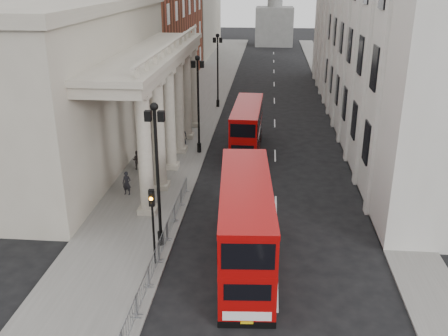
% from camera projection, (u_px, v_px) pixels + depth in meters
% --- Properties ---
extents(ground, '(260.00, 260.00, 0.00)m').
position_uv_depth(ground, '(157.00, 287.00, 24.92)').
color(ground, black).
rests_on(ground, ground).
extents(sidewalk_west, '(6.00, 140.00, 0.12)m').
position_uv_depth(sidewalk_west, '(190.00, 121.00, 52.99)').
color(sidewalk_west, slate).
rests_on(sidewalk_west, ground).
extents(sidewalk_east, '(3.00, 140.00, 0.12)m').
position_uv_depth(sidewalk_east, '(347.00, 125.00, 51.60)').
color(sidewalk_east, slate).
rests_on(sidewalk_east, ground).
extents(kerb, '(0.20, 140.00, 0.14)m').
position_uv_depth(kerb, '(217.00, 121.00, 52.74)').
color(kerb, slate).
rests_on(kerb, ground).
extents(portico_building, '(9.00, 28.00, 12.00)m').
position_uv_depth(portico_building, '(73.00, 88.00, 40.33)').
color(portico_building, gray).
rests_on(portico_building, ground).
extents(brick_building, '(9.00, 32.00, 22.00)m').
position_uv_depth(brick_building, '(153.00, 3.00, 66.35)').
color(brick_building, brown).
rests_on(brick_building, ground).
extents(lamp_post_south, '(1.05, 0.44, 8.32)m').
position_uv_depth(lamp_post_south, '(157.00, 166.00, 26.90)').
color(lamp_post_south, black).
rests_on(lamp_post_south, sidewalk_west).
extents(lamp_post_mid, '(1.05, 0.44, 8.32)m').
position_uv_depth(lamp_post_mid, '(198.00, 98.00, 41.75)').
color(lamp_post_mid, black).
rests_on(lamp_post_mid, sidewalk_west).
extents(lamp_post_north, '(1.05, 0.44, 8.32)m').
position_uv_depth(lamp_post_north, '(218.00, 65.00, 56.59)').
color(lamp_post_north, black).
rests_on(lamp_post_north, sidewalk_west).
extents(traffic_light, '(0.28, 0.33, 4.30)m').
position_uv_depth(traffic_light, '(152.00, 213.00, 25.68)').
color(traffic_light, black).
rests_on(traffic_light, sidewalk_west).
extents(crowd_barriers, '(0.50, 18.75, 1.10)m').
position_uv_depth(crowd_barriers, '(159.00, 252.00, 26.77)').
color(crowd_barriers, gray).
rests_on(crowd_barriers, sidewalk_west).
extents(bus_near, '(3.33, 10.95, 4.66)m').
position_uv_depth(bus_near, '(245.00, 223.00, 26.12)').
color(bus_near, '#990707').
rests_on(bus_near, ground).
extents(bus_far, '(2.54, 9.54, 4.09)m').
position_uv_depth(bus_far, '(247.00, 127.00, 43.53)').
color(bus_far, '#9C0707').
rests_on(bus_far, ground).
extents(pedestrian_a, '(0.67, 0.49, 1.69)m').
position_uv_depth(pedestrian_a, '(127.00, 183.00, 34.81)').
color(pedestrian_a, black).
rests_on(pedestrian_a, sidewalk_west).
extents(pedestrian_b, '(0.78, 0.62, 1.55)m').
position_uv_depth(pedestrian_b, '(137.00, 160.00, 39.36)').
color(pedestrian_b, black).
rests_on(pedestrian_b, sidewalk_west).
extents(pedestrian_c, '(0.93, 0.65, 1.79)m').
position_uv_depth(pedestrian_c, '(182.00, 135.00, 45.05)').
color(pedestrian_c, black).
rests_on(pedestrian_c, sidewalk_west).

